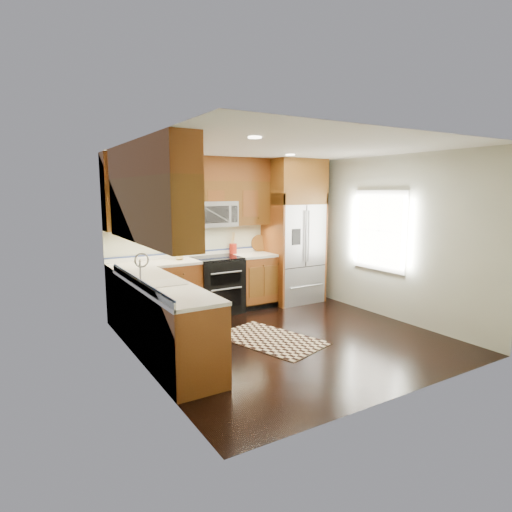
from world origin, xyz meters
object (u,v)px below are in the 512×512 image
range (217,285)px  utensil_crock (233,246)px  refrigerator (294,231)px  rug (271,339)px  knife_block (179,252)px

range → utensil_crock: utensil_crock is taller
range → refrigerator: refrigerator is taller
utensil_crock → rug: bearing=-102.7°
rug → utensil_crock: (0.42, 1.87, 1.06)m
range → rug: size_ratio=0.65×
knife_block → utensil_crock: (1.05, 0.12, 0.00)m
knife_block → utensil_crock: size_ratio=0.83×
refrigerator → knife_block: (-2.16, 0.17, -0.24)m
refrigerator → rug: bearing=-134.2°
range → rug: range is taller
rug → utensil_crock: size_ratio=3.86×
range → rug: (0.02, -1.61, -0.46)m
utensil_crock → refrigerator: bearing=-14.7°
rug → utensil_crock: 2.19m
utensil_crock → knife_block: bearing=-173.5°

